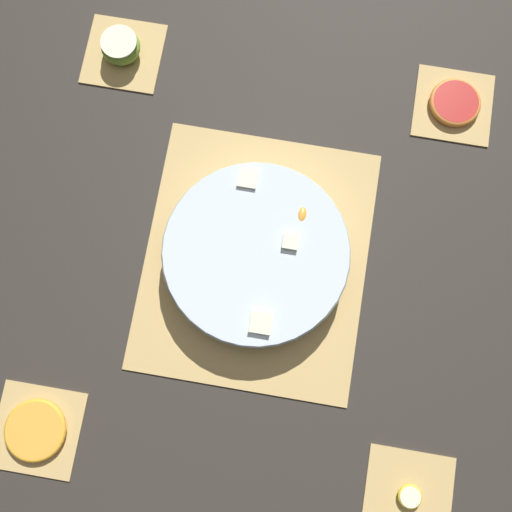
{
  "coord_description": "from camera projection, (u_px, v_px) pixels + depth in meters",
  "views": [
    {
      "loc": [
        -0.17,
        -0.03,
        0.95
      ],
      "look_at": [
        0.0,
        0.0,
        0.03
      ],
      "focal_mm": 42.0,
      "sensor_mm": 36.0,
      "label": 1
    }
  ],
  "objects": [
    {
      "name": "orange_slice_whole",
      "position": [
        35.0,
        430.0,
        0.9
      ],
      "size": [
        0.09,
        0.09,
        0.01
      ],
      "color": "#F9A338",
      "rests_on": "coaster_mat_far_left"
    },
    {
      "name": "coaster_mat_far_right",
      "position": [
        124.0,
        53.0,
        1.03
      ],
      "size": [
        0.13,
        0.13,
        0.01
      ],
      "color": "tan",
      "rests_on": "ground_plane"
    },
    {
      "name": "coaster_mat_near_right",
      "position": [
        453.0,
        105.0,
        1.01
      ],
      "size": [
        0.13,
        0.13,
        0.01
      ],
      "color": "tan",
      "rests_on": "ground_plane"
    },
    {
      "name": "apple_half",
      "position": [
        121.0,
        47.0,
        1.01
      ],
      "size": [
        0.07,
        0.07,
        0.04
      ],
      "color": "#7FAD38",
      "rests_on": "coaster_mat_far_right"
    },
    {
      "name": "coaster_mat_near_left",
      "position": [
        409.0,
        496.0,
        0.89
      ],
      "size": [
        0.13,
        0.13,
        0.01
      ],
      "color": "tan",
      "rests_on": "ground_plane"
    },
    {
      "name": "banana_coin_single",
      "position": [
        410.0,
        497.0,
        0.89
      ],
      "size": [
        0.04,
        0.04,
        0.01
      ],
      "color": "#F7EFC6",
      "rests_on": "coaster_mat_near_left"
    },
    {
      "name": "grapefruit_slice",
      "position": [
        455.0,
        103.0,
        1.0
      ],
      "size": [
        0.09,
        0.09,
        0.01
      ],
      "color": "#B2231E",
      "rests_on": "coaster_mat_near_right"
    },
    {
      "name": "coaster_mat_far_left",
      "position": [
        37.0,
        430.0,
        0.91
      ],
      "size": [
        0.13,
        0.13,
        0.01
      ],
      "color": "tan",
      "rests_on": "ground_plane"
    },
    {
      "name": "bamboo_mat_center",
      "position": [
        256.0,
        259.0,
        0.96
      ],
      "size": [
        0.41,
        0.35,
        0.01
      ],
      "color": "tan",
      "rests_on": "ground_plane"
    },
    {
      "name": "fruit_salad_bowl",
      "position": [
        256.0,
        255.0,
        0.92
      ],
      "size": [
        0.29,
        0.29,
        0.07
      ],
      "color": "silver",
      "rests_on": "bamboo_mat_center"
    },
    {
      "name": "ground_plane",
      "position": [
        256.0,
        259.0,
        0.96
      ],
      "size": [
        6.0,
        6.0,
        0.0
      ],
      "primitive_type": "plane",
      "color": "#2D2823"
    }
  ]
}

